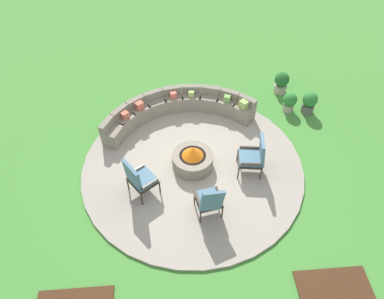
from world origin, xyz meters
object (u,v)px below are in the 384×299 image
Objects in this scene: curved_stone_bench at (176,109)px; lounge_chair_front_left at (139,178)px; lounge_chair_back_left at (254,155)px; potted_plant_1 at (309,102)px; potted_plant_2 at (281,82)px; lounge_chair_front_right at (210,200)px; potted_plant_0 at (290,101)px; fire_pit at (193,159)px.

curved_stone_bench is 3.81× the size of lounge_chair_front_left.
lounge_chair_back_left is at bearing 64.21° from lounge_chair_front_left.
lounge_chair_back_left is at bearing -134.21° from potted_plant_1.
lounge_chair_back_left is 1.56× the size of potted_plant_2.
potted_plant_2 is (3.37, 1.03, 0.01)m from curved_stone_bench.
potted_plant_1 is at bearing 34.92° from lounge_chair_front_right.
lounge_chair_front_right is at bearing -80.33° from curved_stone_bench.
lounge_chair_front_left is at bearing -147.45° from potted_plant_0.
potted_plant_2 is at bearing -18.06° from lounge_chair_back_left.
lounge_chair_front_left reaches higher than lounge_chair_front_right.
lounge_chair_front_right is 1.75m from lounge_chair_back_left.
fire_pit is at bearing 84.61° from lounge_chair_front_left.
lounge_chair_front_left is (-1.32, -0.78, 0.32)m from fire_pit.
fire_pit is 1.56m from lounge_chair_back_left.
lounge_chair_front_right is at bearing -134.73° from potted_plant_1.
potted_plant_1 is (0.56, -0.12, 0.04)m from potted_plant_0.
fire_pit reaches higher than potted_plant_0.
curved_stone_bench reaches higher than fire_pit.
lounge_chair_front_right is at bearing 29.67° from lounge_chair_front_left.
curved_stone_bench is 4.24× the size of lounge_chair_front_right.
curved_stone_bench is 3.39m from potted_plant_0.
potted_plant_1 is 1.19m from potted_plant_2.
potted_plant_1 is at bearing -60.70° from potted_plant_2.
potted_plant_2 reaches higher than potted_plant_0.
potted_plant_0 is (2.81, 3.52, -0.26)m from lounge_chair_front_right.
curved_stone_bench is at bearing -162.99° from potted_plant_2.
potted_plant_2 is (-0.58, 1.04, -0.01)m from potted_plant_1.
potted_plant_0 is 0.88× the size of potted_plant_2.
curved_stone_bench is at bearing 99.56° from fire_pit.
potted_plant_1 is at bearing 82.58° from lounge_chair_front_left.
curved_stone_bench is 3.52m from potted_plant_2.
lounge_chair_front_left is 2.88m from lounge_chair_back_left.
potted_plant_2 is at bearing 91.37° from potted_plant_0.
fire_pit is 0.24× the size of curved_stone_bench.
fire_pit is at bearing -152.33° from potted_plant_1.
lounge_chair_front_left reaches higher than potted_plant_0.
potted_plant_0 is (3.39, 0.12, -0.02)m from curved_stone_bench.
fire_pit is 1.55m from lounge_chair_front_right.
potted_plant_0 is (3.07, 2.02, 0.02)m from fire_pit.
potted_plant_2 is (1.54, 3.21, -0.25)m from lounge_chair_back_left.
lounge_chair_back_left is at bearing 34.01° from lounge_chair_front_right.
lounge_chair_front_right reaches higher than potted_plant_1.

